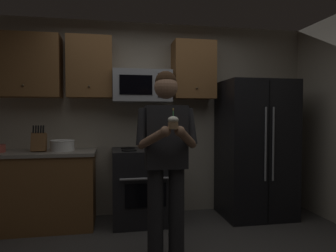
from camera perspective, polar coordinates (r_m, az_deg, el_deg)
name	(u,v)px	position (r m, az deg, el deg)	size (l,w,h in m)	color
wall_back	(151,119)	(4.27, -3.22, 1.36)	(4.40, 0.10, 2.60)	#B7AD99
oven_range	(143,185)	(3.97, -4.66, -10.93)	(0.76, 0.70, 0.93)	black
microwave	(142,86)	(4.00, -4.89, 7.33)	(0.74, 0.41, 0.40)	#9EA0A5
refrigerator	(255,149)	(4.27, 15.88, -4.10)	(0.90, 0.75, 1.80)	black
cabinet_row_upper	(96,68)	(4.06, -13.21, 10.46)	(2.78, 0.36, 0.76)	brown
counter_left	(34,189)	(4.07, -23.56, -10.75)	(1.44, 0.66, 0.92)	brown
knife_block	(39,142)	(3.92, -22.83, -2.74)	(0.16, 0.15, 0.32)	brown
bowl_large_white	(62,145)	(3.91, -19.00, -3.38)	(0.29, 0.29, 0.13)	white
person	(166,153)	(2.86, -0.34, -5.12)	(0.60, 0.48, 1.76)	#262628
cupcake	(173,122)	(2.52, 0.97, 0.67)	(0.09, 0.09, 0.17)	#A87F56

